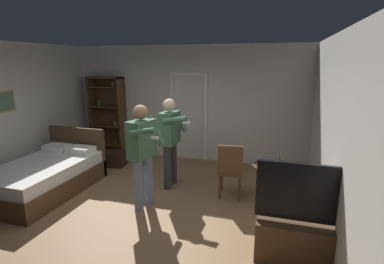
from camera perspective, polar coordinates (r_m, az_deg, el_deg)
The scene contains 14 objects.
ground_plane at distance 5.12m, azimuth -10.98°, elevation -14.25°, with size 6.34×6.34×0.00m, color olive.
wall_back at distance 7.19m, azimuth -1.14°, elevation 5.60°, with size 6.01×0.12×2.75m, color beige.
wall_right at distance 4.18m, azimuth 26.66°, elevation -1.66°, with size 0.12×5.71×2.75m, color beige.
doorway_frame at distance 7.11m, azimuth -0.61°, elevation 4.26°, with size 0.93×0.08×2.13m.
bed at distance 6.16m, azimuth -26.42°, elevation -7.53°, with size 1.31×2.10×1.02m.
bookshelf at distance 7.91m, azimuth -16.02°, elevation 3.58°, with size 0.92×0.32×1.99m.
tv_flatscreen at distance 3.94m, azimuth 21.15°, elevation -18.09°, with size 1.20×0.40×1.25m.
side_table at distance 5.11m, azimuth 14.84°, elevation -8.77°, with size 0.59×0.59×0.70m.
laptop at distance 4.97m, azimuth 14.68°, elevation -5.89°, with size 0.33×0.33×0.17m.
bottle_on_table at distance 4.92m, azimuth 16.67°, elevation -5.56°, with size 0.06×0.06×0.25m.
wooden_chair at distance 5.20m, azimuth 7.46°, elevation -7.10°, with size 0.46×0.46×0.99m.
person_blue_shirt at distance 4.76m, azimuth -9.57°, elevation -3.30°, with size 0.64×0.73×1.72m.
person_striped_shirt at distance 5.53m, azimuth -4.23°, elevation -0.82°, with size 0.62×0.64×1.71m.
suitcase_dark at distance 7.12m, azimuth -15.24°, elevation -4.96°, with size 0.62×0.40×0.33m, color black.
Camera 1 is at (2.18, -3.99, 2.37)m, focal length 27.48 mm.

